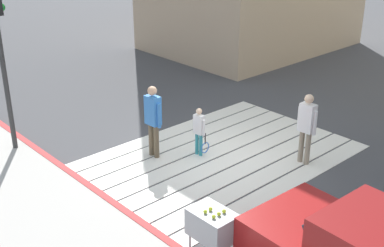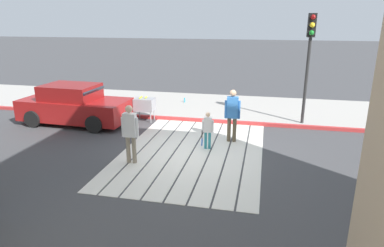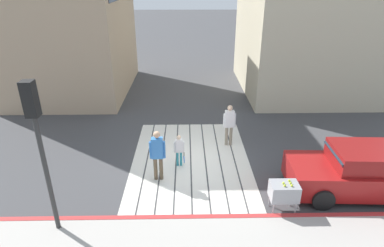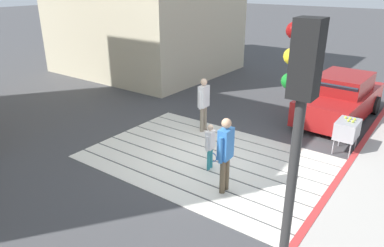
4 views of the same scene
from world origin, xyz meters
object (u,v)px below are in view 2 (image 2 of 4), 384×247
(car_parked_near_curb, at_px, (75,105))
(pedestrian_adult_lead, at_px, (232,112))
(pedestrian_child_with_racket, at_px, (207,129))
(tennis_ball_cart, at_px, (145,104))
(pedestrian_adult_trailing, at_px, (130,130))
(traffic_light_corner, at_px, (310,47))
(water_bottle, at_px, (185,100))

(car_parked_near_curb, distance_m, pedestrian_adult_lead, 6.42)
(pedestrian_adult_lead, height_order, pedestrian_child_with_racket, pedestrian_adult_lead)
(pedestrian_child_with_racket, bearing_deg, tennis_ball_cart, -129.93)
(tennis_ball_cart, height_order, pedestrian_child_with_racket, pedestrian_child_with_racket)
(pedestrian_adult_lead, bearing_deg, pedestrian_child_with_racket, -39.16)
(pedestrian_adult_lead, xyz_separation_m, pedestrian_adult_trailing, (2.41, -2.67, -0.04))
(tennis_ball_cart, height_order, pedestrian_adult_lead, pedestrian_adult_lead)
(traffic_light_corner, bearing_deg, tennis_ball_cart, -83.83)
(pedestrian_adult_lead, xyz_separation_m, pedestrian_child_with_racket, (0.86, -0.70, -0.36))
(tennis_ball_cart, bearing_deg, pedestrian_adult_trailing, 14.67)
(pedestrian_adult_trailing, distance_m, pedestrian_child_with_racket, 2.54)
(water_bottle, relative_size, pedestrian_adult_trailing, 0.13)
(car_parked_near_curb, distance_m, pedestrian_child_with_racket, 5.91)
(pedestrian_child_with_racket, bearing_deg, car_parked_near_curb, -106.27)
(tennis_ball_cart, distance_m, pedestrian_adult_lead, 4.13)
(water_bottle, height_order, pedestrian_adult_trailing, pedestrian_adult_trailing)
(pedestrian_adult_lead, bearing_deg, traffic_light_corner, 133.19)
(car_parked_near_curb, height_order, tennis_ball_cart, car_parked_near_curb)
(car_parked_near_curb, distance_m, traffic_light_corner, 9.33)
(pedestrian_adult_trailing, bearing_deg, traffic_light_corner, 132.64)
(traffic_light_corner, bearing_deg, water_bottle, -113.51)
(traffic_light_corner, bearing_deg, pedestrian_adult_trailing, -47.36)
(traffic_light_corner, relative_size, pedestrian_adult_lead, 2.34)
(car_parked_near_curb, bearing_deg, tennis_ball_cart, 108.94)
(pedestrian_adult_trailing, relative_size, pedestrian_child_with_racket, 1.41)
(traffic_light_corner, bearing_deg, pedestrian_child_with_racket, -44.97)
(water_bottle, bearing_deg, pedestrian_adult_lead, 30.73)
(traffic_light_corner, xyz_separation_m, pedestrian_child_with_racket, (3.23, -3.23, -2.35))
(traffic_light_corner, height_order, pedestrian_child_with_racket, traffic_light_corner)
(pedestrian_adult_lead, distance_m, pedestrian_adult_trailing, 3.60)
(pedestrian_child_with_racket, bearing_deg, pedestrian_adult_lead, 140.84)
(pedestrian_adult_trailing, height_order, pedestrian_child_with_racket, pedestrian_adult_trailing)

